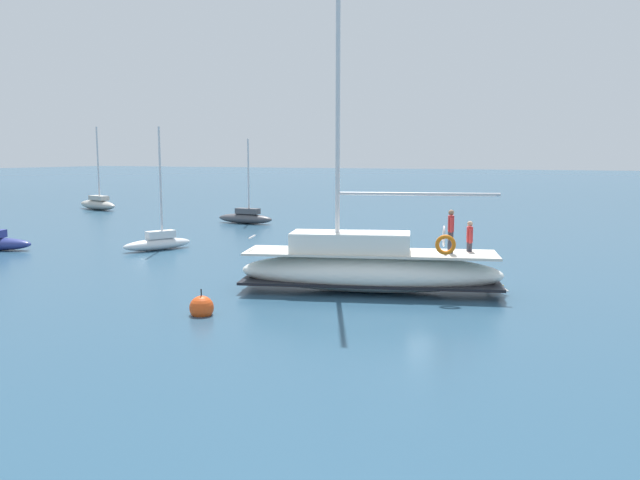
% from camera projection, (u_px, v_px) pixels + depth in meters
% --- Properties ---
extents(ground_plane, '(400.00, 400.00, 0.00)m').
position_uv_depth(ground_plane, '(400.00, 285.00, 24.57)').
color(ground_plane, '#284C66').
extents(main_sailboat, '(4.97, 9.89, 13.69)m').
position_uv_depth(main_sailboat, '(368.00, 267.00, 23.33)').
color(main_sailboat, white).
rests_on(main_sailboat, ground).
extents(moored_sloop_far, '(3.77, 2.49, 6.44)m').
position_uv_depth(moored_sloop_far, '(158.00, 241.00, 33.57)').
color(moored_sloop_far, silver).
rests_on(moored_sloop_far, ground).
extents(moored_cutter_left, '(2.94, 5.69, 7.47)m').
position_uv_depth(moored_cutter_left, '(98.00, 203.00, 58.09)').
color(moored_cutter_left, '#B7B2A8').
rests_on(moored_cutter_left, ground).
extents(moored_ketch_distant, '(1.16, 4.50, 6.13)m').
position_uv_depth(moored_ketch_distant, '(245.00, 217.00, 46.46)').
color(moored_ketch_distant, '#4C4C51').
rests_on(moored_ketch_distant, ground).
extents(seagull, '(1.04, 0.97, 0.18)m').
position_uv_depth(seagull, '(497.00, 286.00, 23.25)').
color(seagull, silver).
rests_on(seagull, ground).
extents(mooring_buoy, '(0.77, 0.77, 0.98)m').
position_uv_depth(mooring_buoy, '(202.00, 308.00, 19.95)').
color(mooring_buoy, '#EA4C19').
rests_on(mooring_buoy, ground).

